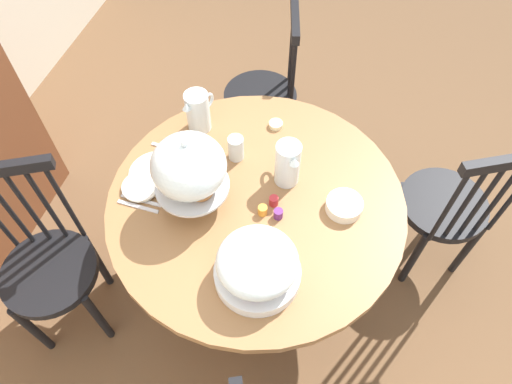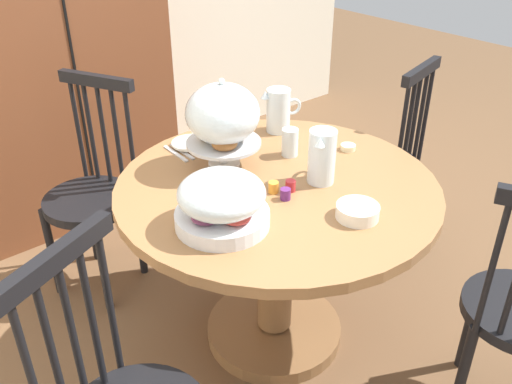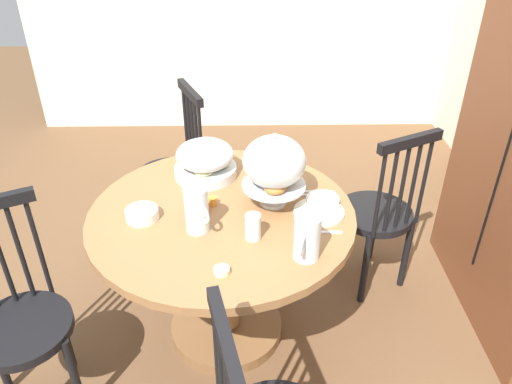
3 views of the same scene
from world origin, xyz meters
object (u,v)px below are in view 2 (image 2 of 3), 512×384
(pastry_stand_with_dome, at_px, (223,117))
(windsor_chair_facing_door, at_px, (93,198))
(china_plate_small, at_px, (190,143))
(cereal_bowl, at_px, (357,212))
(dining_table, at_px, (276,233))
(butter_dish, at_px, (348,147))
(drinking_glass, at_px, (290,142))
(wooden_armoire, at_px, (47,36))
(windsor_chair_by_cabinet, at_px, (381,164))
(fruit_platter_covered, at_px, (222,202))
(milk_pitcher, at_px, (278,112))
(china_plate_large, at_px, (212,142))
(orange_juice_pitcher, at_px, (322,159))

(pastry_stand_with_dome, bearing_deg, windsor_chair_facing_door, 117.92)
(china_plate_small, height_order, cereal_bowl, cereal_bowl)
(dining_table, distance_m, windsor_chair_facing_door, 0.89)
(butter_dish, bearing_deg, pastry_stand_with_dome, 155.28)
(windsor_chair_facing_door, bearing_deg, drinking_glass, -50.28)
(wooden_armoire, relative_size, windsor_chair_by_cabinet, 2.01)
(windsor_chair_by_cabinet, xyz_separation_m, china_plate_small, (-0.93, 0.27, 0.30))
(windsor_chair_by_cabinet, relative_size, china_plate_small, 6.50)
(dining_table, xyz_separation_m, drinking_glass, (0.19, 0.13, 0.28))
(drinking_glass, xyz_separation_m, butter_dish, (0.21, -0.12, -0.04))
(cereal_bowl, bearing_deg, fruit_platter_covered, 145.47)
(cereal_bowl, bearing_deg, windsor_chair_by_cabinet, 32.19)
(windsor_chair_by_cabinet, height_order, drinking_glass, windsor_chair_by_cabinet)
(milk_pitcher, relative_size, china_plate_large, 0.84)
(windsor_chair_facing_door, distance_m, fruit_platter_covered, 0.97)
(dining_table, bearing_deg, windsor_chair_facing_door, 114.61)
(windsor_chair_facing_door, bearing_deg, milk_pitcher, -34.60)
(pastry_stand_with_dome, height_order, drinking_glass, pastry_stand_with_dome)
(milk_pitcher, relative_size, cereal_bowl, 1.33)
(milk_pitcher, bearing_deg, dining_table, -132.70)
(wooden_armoire, height_order, windsor_chair_by_cabinet, wooden_armoire)
(orange_juice_pitcher, height_order, china_plate_large, orange_juice_pitcher)
(china_plate_small, bearing_deg, windsor_chair_by_cabinet, -16.10)
(cereal_bowl, bearing_deg, butter_dish, 44.84)
(wooden_armoire, relative_size, butter_dish, 32.67)
(pastry_stand_with_dome, xyz_separation_m, butter_dish, (0.46, -0.21, -0.19))
(windsor_chair_by_cabinet, height_order, butter_dish, windsor_chair_by_cabinet)
(windsor_chair_facing_door, bearing_deg, pastry_stand_with_dome, -62.08)
(windsor_chair_facing_door, distance_m, milk_pitcher, 0.90)
(wooden_armoire, height_order, cereal_bowl, wooden_armoire)
(drinking_glass, bearing_deg, windsor_chair_by_cabinet, 3.92)
(wooden_armoire, relative_size, drinking_glass, 17.82)
(milk_pitcher, height_order, butter_dish, milk_pitcher)
(fruit_platter_covered, relative_size, china_plate_large, 1.36)
(windsor_chair_by_cabinet, bearing_deg, windsor_chair_facing_door, 153.22)
(dining_table, distance_m, orange_juice_pitcher, 0.35)
(fruit_platter_covered, bearing_deg, orange_juice_pitcher, -0.30)
(dining_table, bearing_deg, wooden_armoire, 96.02)
(windsor_chair_by_cabinet, bearing_deg, fruit_platter_covered, -167.10)
(cereal_bowl, bearing_deg, china_plate_small, 98.02)
(orange_juice_pitcher, bearing_deg, milk_pitcher, 66.88)
(drinking_glass, bearing_deg, orange_juice_pitcher, -104.87)
(wooden_armoire, distance_m, china_plate_small, 1.13)
(china_plate_large, bearing_deg, windsor_chair_by_cabinet, -15.90)
(windsor_chair_facing_door, xyz_separation_m, fruit_platter_covered, (0.05, -0.89, 0.37))
(dining_table, xyz_separation_m, pastry_stand_with_dome, (-0.06, 0.23, 0.42))
(wooden_armoire, xyz_separation_m, milk_pitcher, (0.47, -1.22, -0.16))
(windsor_chair_facing_door, distance_m, orange_juice_pitcher, 1.09)
(cereal_bowl, bearing_deg, drinking_glass, 73.00)
(orange_juice_pitcher, height_order, milk_pitcher, orange_juice_pitcher)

